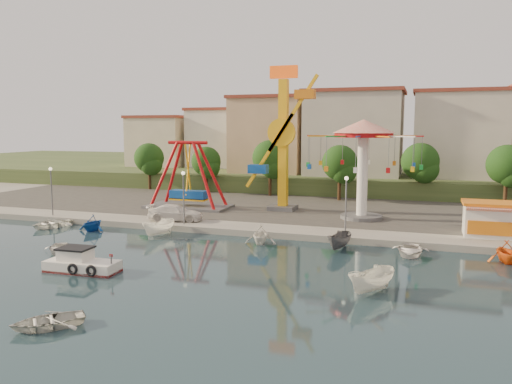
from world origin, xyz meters
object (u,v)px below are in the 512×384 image
at_px(cabin_motorboat, 81,265).
at_px(van, 175,213).
at_px(skiff, 372,281).
at_px(wave_swinger, 363,147).
at_px(pirate_ship_ride, 188,176).
at_px(kamikaze_tower, 285,142).
at_px(rowboat_a, 59,248).

distance_m(cabin_motorboat, van, 16.88).
xyz_separation_m(cabin_motorboat, van, (-1.31, 16.81, 0.92)).
distance_m(cabin_motorboat, skiff, 20.14).
bearing_deg(wave_swinger, pirate_ship_ride, 177.82).
bearing_deg(skiff, cabin_motorboat, -143.95).
bearing_deg(cabin_motorboat, kamikaze_tower, 70.98).
bearing_deg(rowboat_a, cabin_motorboat, -73.83).
xyz_separation_m(pirate_ship_ride, van, (2.42, -8.00, -2.98)).
distance_m(skiff, van, 26.15).
distance_m(kamikaze_tower, skiff, 28.91).
height_order(kamikaze_tower, cabin_motorboat, kamikaze_tower).
bearing_deg(van, rowboat_a, 151.75).
bearing_deg(rowboat_a, pirate_ship_ride, 49.53).
relative_size(cabin_motorboat, rowboat_a, 1.57).
height_order(pirate_ship_ride, wave_swinger, wave_swinger).
height_order(pirate_ship_ride, cabin_motorboat, pirate_ship_ride).
bearing_deg(van, cabin_motorboat, 172.86).
bearing_deg(pirate_ship_ride, rowboat_a, -93.94).
distance_m(rowboat_a, van, 13.48).
bearing_deg(skiff, kamikaze_tower, 147.44).
bearing_deg(skiff, wave_swinger, 129.38).
height_order(cabin_motorboat, rowboat_a, cabin_motorboat).
xyz_separation_m(cabin_motorboat, skiff, (20.06, 1.76, 0.29)).
height_order(kamikaze_tower, rowboat_a, kamikaze_tower).
height_order(wave_swinger, rowboat_a, wave_swinger).
relative_size(wave_swinger, skiff, 2.87).
height_order(wave_swinger, skiff, wave_swinger).
bearing_deg(van, wave_swinger, -79.86).
distance_m(pirate_ship_ride, kamikaze_tower, 12.28).
height_order(rowboat_a, van, van).
bearing_deg(cabin_motorboat, wave_swinger, 52.07).
bearing_deg(rowboat_a, kamikaze_tower, 24.04).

